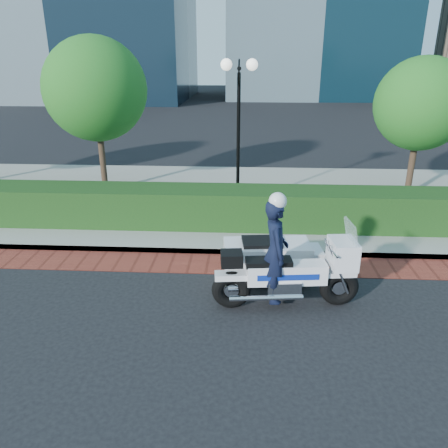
# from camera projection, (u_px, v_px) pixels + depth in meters

# --- Properties ---
(ground) EXTENTS (120.00, 120.00, 0.00)m
(ground) POSITION_uv_depth(u_px,v_px,m) (180.00, 297.00, 8.61)
(ground) COLOR black
(ground) RESTS_ON ground
(brick_strip) EXTENTS (60.00, 1.00, 0.01)m
(brick_strip) POSITION_uv_depth(u_px,v_px,m) (190.00, 263.00, 10.00)
(brick_strip) COLOR maroon
(brick_strip) RESTS_ON ground
(sidewalk) EXTENTS (60.00, 8.00, 0.15)m
(sidewalk) POSITION_uv_depth(u_px,v_px,m) (207.00, 199.00, 14.16)
(sidewalk) COLOR gray
(sidewalk) RESTS_ON ground
(hedge_main) EXTENTS (18.00, 1.20, 1.00)m
(hedge_main) POSITION_uv_depth(u_px,v_px,m) (199.00, 207.00, 11.71)
(hedge_main) COLOR black
(hedge_main) RESTS_ON sidewalk
(lamppost) EXTENTS (1.02, 0.70, 4.21)m
(lamppost) POSITION_uv_depth(u_px,v_px,m) (239.00, 111.00, 12.30)
(lamppost) COLOR black
(lamppost) RESTS_ON sidewalk
(tree_b) EXTENTS (3.20, 3.20, 4.89)m
(tree_b) POSITION_uv_depth(u_px,v_px,m) (95.00, 89.00, 13.57)
(tree_b) COLOR #332319
(tree_b) RESTS_ON sidewalk
(tree_c) EXTENTS (2.80, 2.80, 4.30)m
(tree_c) POSITION_uv_depth(u_px,v_px,m) (421.00, 104.00, 13.20)
(tree_c) COLOR #332319
(tree_c) RESTS_ON sidewalk
(police_motorcycle) EXTENTS (2.79, 1.98, 2.26)m
(police_motorcycle) POSITION_uv_depth(u_px,v_px,m) (277.00, 260.00, 8.42)
(police_motorcycle) COLOR black
(police_motorcycle) RESTS_ON ground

